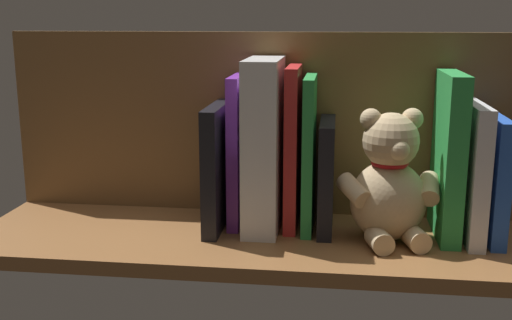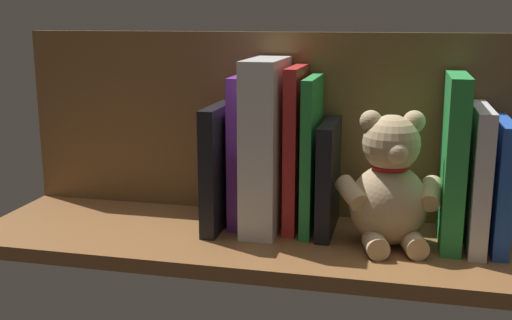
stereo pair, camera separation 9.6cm
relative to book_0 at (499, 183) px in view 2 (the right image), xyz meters
The scene contains 12 objects.
ground_plane 37.40cm from the book_0, ahead, with size 87.98×28.76×2.20cm, color brown.
shelf_back_panel 37.26cm from the book_0, 13.66° to the right, with size 87.98×1.50×30.76cm, color brown.
book_0 is the anchor object (origin of this frame).
book_1 3.32cm from the book_0, ahead, with size 2.44×15.94×20.69cm, color silver.
book_2 7.38cm from the book_0, ahead, with size 2.93×15.10×25.15cm, color green.
teddy_bear 15.90cm from the book_0, 11.98° to the left, with size 15.82×14.71×20.08cm.
book_3 25.04cm from the book_0, ahead, with size 2.29×13.99×17.46cm, color black.
book_4 27.98cm from the book_0, ahead, with size 1.66×13.13×24.26cm, color green.
book_5 30.70cm from the book_0, ahead, with size 1.96×12.07×25.74cm, color red.
dictionary_thick_white 35.20cm from the book_0, ahead, with size 5.37×14.94×26.96cm, color white.
book_6 39.51cm from the book_0, ahead, with size 1.84×11.75×24.18cm, color purple.
book_7 42.32cm from the book_0, ahead, with size 2.37×15.88×19.74cm, color black.
Camera 2 is at (-21.50, 91.01, 33.31)cm, focal length 44.06 mm.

